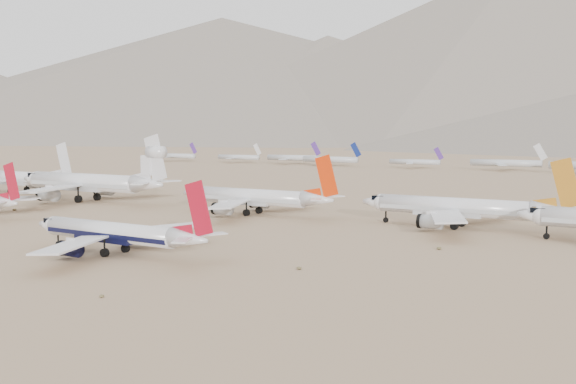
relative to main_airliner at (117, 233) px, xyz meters
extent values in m
plane|color=#82664C|center=(10.23, 4.87, -3.98)|extent=(7000.00, 7000.00, 0.00)
cylinder|color=white|center=(-1.85, 0.00, 0.18)|extent=(30.56, 3.61, 3.61)
cube|color=black|center=(-1.85, 0.00, -0.27)|extent=(29.95, 3.67, 0.81)
sphere|color=white|center=(-17.13, 0.00, 0.18)|extent=(3.61, 3.61, 3.61)
cube|color=black|center=(-17.68, 0.00, 1.17)|extent=(2.53, 2.35, 0.90)
cone|color=white|center=(17.04, 0.00, 0.45)|extent=(7.64, 3.61, 3.61)
cube|color=white|center=(0.51, -10.72, -0.46)|extent=(11.80, 18.60, 0.57)
cube|color=white|center=(18.52, -3.51, 0.90)|extent=(4.85, 6.34, 0.22)
cylinder|color=black|center=(-3.55, -7.51, -2.08)|extent=(4.25, 2.60, 2.60)
cube|color=white|center=(0.51, 10.72, -0.46)|extent=(11.80, 18.60, 0.57)
cube|color=white|center=(18.52, 3.51, 0.90)|extent=(4.85, 6.34, 0.22)
cylinder|color=black|center=(-3.55, 7.51, -2.08)|extent=(4.25, 2.60, 2.60)
cube|color=#B40D23|center=(19.16, 0.00, 5.72)|extent=(5.79, 0.29, 9.54)
cylinder|color=black|center=(-16.23, 0.00, -3.44)|extent=(1.08, 0.45, 1.08)
cylinder|color=black|center=(-0.58, -2.53, -3.22)|extent=(1.52, 0.90, 1.52)
cylinder|color=black|center=(-0.58, 2.53, -3.22)|extent=(1.52, 0.90, 1.52)
cone|color=white|center=(-57.96, 18.04, 0.64)|extent=(7.85, 3.77, 3.77)
cube|color=white|center=(-74.95, 29.08, -0.30)|extent=(12.13, 19.12, 0.59)
cube|color=white|center=(-56.43, 21.65, 1.11)|extent=(4.99, 6.52, 0.23)
cube|color=#B40D23|center=(-55.78, 18.04, 6.07)|extent=(5.95, 0.30, 9.81)
sphere|color=white|center=(62.51, 59.32, 0.93)|extent=(4.27, 4.27, 4.27)
cube|color=black|center=(61.87, 59.32, 2.11)|extent=(2.99, 2.77, 1.07)
cylinder|color=black|center=(63.58, 59.32, -3.34)|extent=(1.28, 0.53, 1.28)
cylinder|color=white|center=(41.71, 65.23, 1.00)|extent=(35.59, 4.32, 4.32)
cube|color=silver|center=(41.71, 65.23, 0.46)|extent=(34.87, 4.39, 0.97)
sphere|color=white|center=(23.91, 65.23, 1.00)|extent=(4.32, 4.32, 4.32)
cube|color=black|center=(23.26, 65.23, 2.19)|extent=(3.03, 2.81, 1.08)
cone|color=white|center=(63.70, 65.23, 1.32)|extent=(8.90, 4.32, 4.32)
cube|color=white|center=(44.45, 52.69, 0.24)|extent=(13.74, 21.66, 0.67)
cube|color=white|center=(65.43, 61.12, 1.86)|extent=(5.65, 7.39, 0.26)
cylinder|color=silver|center=(39.73, 56.43, -1.71)|extent=(4.94, 3.11, 3.11)
cube|color=white|center=(44.45, 77.77, 0.24)|extent=(13.74, 21.66, 0.67)
cube|color=white|center=(65.43, 69.34, 1.86)|extent=(5.65, 7.39, 0.26)
cylinder|color=silver|center=(39.73, 74.04, -1.71)|extent=(4.94, 3.11, 3.11)
cube|color=orange|center=(66.17, 65.23, 7.48)|extent=(6.74, 0.35, 11.11)
cylinder|color=black|center=(24.99, 65.23, -3.33)|extent=(1.30, 0.54, 1.30)
cylinder|color=black|center=(43.19, 62.20, -3.07)|extent=(1.82, 1.08, 1.82)
cylinder|color=black|center=(43.19, 68.26, -3.07)|extent=(1.82, 1.08, 1.82)
cylinder|color=white|center=(-13.25, 60.41, 0.95)|extent=(35.09, 4.29, 4.29)
cube|color=silver|center=(-13.25, 60.41, 0.42)|extent=(34.39, 4.35, 0.96)
sphere|color=white|center=(-30.80, 60.41, 0.95)|extent=(4.29, 4.29, 4.29)
cube|color=black|center=(-31.44, 60.41, 2.13)|extent=(3.00, 2.79, 1.07)
cone|color=white|center=(8.44, 60.41, 1.28)|extent=(8.77, 4.29, 4.29)
cube|color=white|center=(-10.54, 48.03, 0.20)|extent=(13.55, 21.36, 0.66)
cube|color=white|center=(10.14, 56.35, 1.81)|extent=(5.57, 7.28, 0.26)
cylinder|color=silver|center=(-15.20, 51.71, -1.73)|extent=(4.87, 3.09, 3.09)
cube|color=white|center=(-10.54, 72.79, 0.20)|extent=(13.55, 21.36, 0.66)
cube|color=white|center=(10.14, 64.46, 1.81)|extent=(5.57, 7.28, 0.26)
cylinder|color=silver|center=(-15.20, 69.10, -1.73)|extent=(4.87, 3.09, 3.09)
cube|color=#EC3407|center=(10.87, 60.41, 7.36)|extent=(6.65, 0.34, 10.96)
cylinder|color=black|center=(-29.72, 60.41, -3.33)|extent=(1.29, 0.54, 1.29)
cylinder|color=black|center=(-11.79, 57.41, -3.08)|extent=(1.80, 1.07, 1.80)
cylinder|color=black|center=(-11.79, 63.41, -3.08)|extent=(1.80, 1.07, 1.80)
cylinder|color=white|center=(-78.54, 60.20, 2.37)|extent=(46.12, 5.52, 5.52)
cube|color=silver|center=(-78.54, 60.20, 1.68)|extent=(45.20, 5.60, 1.24)
sphere|color=white|center=(-101.60, 60.20, 2.37)|extent=(5.52, 5.52, 5.52)
cube|color=black|center=(-102.43, 60.20, 3.89)|extent=(3.87, 3.59, 1.38)
cone|color=white|center=(-50.03, 60.20, 2.79)|extent=(11.53, 5.52, 5.52)
cube|color=white|center=(-74.98, 43.99, 1.41)|extent=(17.81, 28.07, 0.86)
cube|color=white|center=(-47.79, 54.89, 3.48)|extent=(7.32, 9.57, 0.33)
cylinder|color=silver|center=(-81.10, 48.83, -1.08)|extent=(6.41, 3.98, 3.98)
cube|color=white|center=(-74.98, 76.42, 1.41)|extent=(17.81, 28.07, 0.86)
cube|color=white|center=(-47.79, 65.52, 3.48)|extent=(7.32, 9.57, 0.33)
cylinder|color=silver|center=(-81.10, 71.57, -1.08)|extent=(6.41, 3.98, 3.98)
cube|color=white|center=(-46.83, 60.20, 10.76)|extent=(8.74, 0.44, 14.40)
cylinder|color=white|center=(-46.51, 60.20, 12.53)|extent=(5.77, 3.58, 3.58)
cylinder|color=black|center=(-100.22, 60.20, -3.15)|extent=(1.66, 0.69, 1.66)
cylinder|color=black|center=(-76.62, 56.34, -2.82)|extent=(2.32, 1.38, 2.32)
cylinder|color=black|center=(-76.62, 64.07, -2.82)|extent=(2.32, 1.38, 2.32)
cylinder|color=white|center=(-123.82, 67.50, 1.62)|extent=(39.63, 4.87, 4.87)
cube|color=silver|center=(-123.82, 67.50, 1.01)|extent=(38.84, 4.94, 1.10)
cone|color=white|center=(-99.33, 67.50, 1.99)|extent=(9.91, 4.87, 4.87)
cube|color=white|center=(-97.40, 62.92, 2.60)|extent=(6.29, 8.22, 0.29)
cube|color=white|center=(-120.76, 81.49, 0.77)|extent=(15.30, 24.12, 0.75)
cube|color=white|center=(-97.40, 72.08, 2.60)|extent=(6.29, 8.22, 0.29)
cylinder|color=silver|center=(-126.02, 77.33, -1.43)|extent=(5.50, 3.51, 3.51)
cube|color=white|center=(-96.58, 67.50, 8.86)|extent=(7.51, 0.39, 12.38)
cylinder|color=black|center=(-122.17, 64.09, -2.96)|extent=(2.04, 1.22, 2.04)
cylinder|color=black|center=(-122.17, 70.91, -2.96)|extent=(2.04, 1.22, 2.04)
cylinder|color=silver|center=(-253.38, 303.52, 0.26)|extent=(37.23, 3.68, 3.68)
cube|color=#552E98|center=(-235.86, 303.52, 6.48)|extent=(7.42, 0.37, 9.34)
cube|color=silver|center=(-253.38, 293.88, -0.29)|extent=(9.81, 17.14, 0.37)
cube|color=silver|center=(-253.38, 313.15, -0.29)|extent=(9.81, 17.14, 0.37)
cylinder|color=silver|center=(-195.70, 307.58, 0.21)|extent=(36.23, 3.58, 3.58)
cube|color=white|center=(-178.65, 307.58, 6.27)|extent=(7.22, 0.36, 9.09)
cube|color=silver|center=(-195.70, 298.20, -0.32)|extent=(9.55, 16.68, 0.36)
cube|color=silver|center=(-195.70, 316.96, -0.32)|extent=(9.55, 16.68, 0.36)
cylinder|color=silver|center=(-151.78, 312.97, 0.44)|extent=(40.93, 4.04, 4.04)
cube|color=#552E98|center=(-132.52, 312.97, 7.28)|extent=(8.15, 0.40, 10.27)
cube|color=silver|center=(-151.78, 302.38, -0.16)|extent=(10.78, 18.84, 0.40)
cube|color=silver|center=(-151.78, 323.56, -0.16)|extent=(10.78, 18.84, 0.40)
cylinder|color=silver|center=(-115.18, 301.69, 0.43)|extent=(40.57, 4.01, 4.01)
cube|color=navy|center=(-96.09, 301.69, 7.21)|extent=(8.08, 0.40, 10.18)
cube|color=silver|center=(-115.18, 291.19, -0.17)|extent=(10.69, 18.68, 0.40)
cube|color=silver|center=(-115.18, 312.19, -0.17)|extent=(10.69, 18.68, 0.40)
cylinder|color=silver|center=(-56.52, 304.73, 0.05)|extent=(32.97, 3.26, 3.26)
cube|color=#552E98|center=(-41.01, 304.73, 5.56)|extent=(6.57, 0.33, 8.27)
cube|color=silver|center=(-56.52, 296.20, -0.44)|extent=(8.69, 15.18, 0.33)
cube|color=silver|center=(-56.52, 313.26, -0.44)|extent=(8.69, 15.18, 0.33)
cylinder|color=silver|center=(-1.83, 309.65, 0.45)|extent=(41.14, 4.07, 4.07)
cube|color=white|center=(17.52, 309.65, 7.33)|extent=(8.19, 0.41, 10.32)
cube|color=silver|center=(-1.83, 299.01, -0.15)|extent=(10.84, 18.94, 0.41)
cube|color=silver|center=(-1.83, 320.30, -0.15)|extent=(10.84, 18.94, 0.41)
cone|color=slate|center=(-1889.77, 1524.87, 126.02)|extent=(1456.00, 1456.00, 260.00)
cone|color=slate|center=(-1289.77, 1724.87, 206.02)|extent=(3024.00, 3024.00, 420.00)
cone|color=slate|center=(-789.77, 1564.87, 146.02)|extent=(1800.00, 1800.00, 300.00)
cone|color=slate|center=(-289.77, 1694.87, 231.02)|extent=(2444.00, 2444.00, 470.00)
cone|color=slate|center=(-1489.77, 1104.87, 56.02)|extent=(1080.00, 1080.00, 120.00)
cone|color=slate|center=(-689.77, 1104.87, 43.52)|extent=(855.00, 855.00, 95.00)
ellipsoid|color=brown|center=(-74.97, 32.07, -3.64)|extent=(1.12, 1.12, 0.62)
ellipsoid|color=brown|center=(-20.17, 19.27, -3.68)|extent=(0.98, 0.98, 0.54)
ellipsoid|color=brown|center=(20.93, -22.83, -3.77)|extent=(0.70, 0.70, 0.39)
ellipsoid|color=brown|center=(34.63, 6.47, -3.73)|extent=(0.84, 0.84, 0.46)
ellipsoid|color=brown|center=(48.33, 35.77, -3.68)|extent=(0.98, 0.98, 0.54)
camera|label=1|loc=(86.77, -82.00, 18.16)|focal=40.00mm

